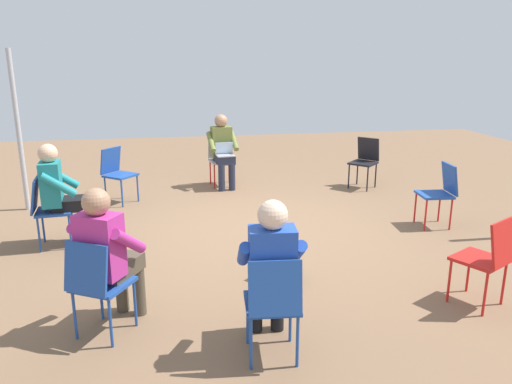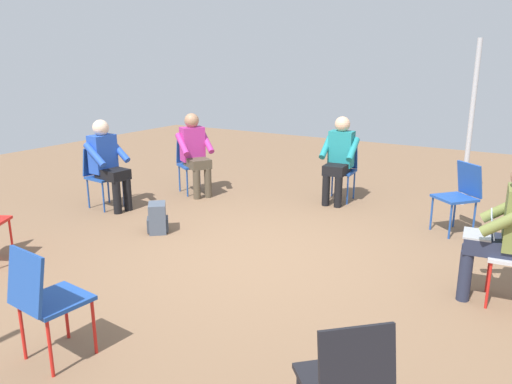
{
  "view_description": "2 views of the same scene",
  "coord_description": "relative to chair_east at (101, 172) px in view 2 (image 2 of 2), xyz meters",
  "views": [
    {
      "loc": [
        6.05,
        -1.1,
        2.24
      ],
      "look_at": [
        0.06,
        -0.04,
        0.54
      ],
      "focal_mm": 35.0,
      "sensor_mm": 36.0,
      "label": 1
    },
    {
      "loc": [
        -2.57,
        4.25,
        2.05
      ],
      "look_at": [
        0.07,
        -0.04,
        0.69
      ],
      "focal_mm": 35.0,
      "sensor_mm": 36.0,
      "label": 2
    }
  ],
  "objects": [
    {
      "name": "person_in_magenta",
      "position": [
        -0.7,
        -1.22,
        0.2
      ],
      "size": [
        0.63,
        0.62,
        1.24
      ],
      "rotation": [
        0.0,
        0.0,
        1.05
      ],
      "color": "#4C4233",
      "rests_on": "ground"
    },
    {
      "name": "chair_east",
      "position": [
        0.0,
        0.0,
        0.0
      ],
      "size": [
        0.47,
        0.43,
        0.85
      ],
      "rotation": [
        0.0,
        0.0,
        1.48
      ],
      "color": "#1E4799",
      "rests_on": "ground"
    },
    {
      "name": "person_with_laptop",
      "position": [
        -5.12,
        0.21,
        0.2
      ],
      "size": [
        0.55,
        0.53,
        1.24
      ],
      "rotation": [
        0.0,
        0.0,
        -1.45
      ],
      "color": "#23283D",
      "rests_on": "ground"
    },
    {
      "name": "chair_northwest",
      "position": [
        -4.67,
        2.6,
        0.0
      ],
      "size": [
        0.58,
        0.58,
        0.85
      ],
      "rotation": [
        0.0,
        0.0,
        -2.37
      ],
      "color": "black",
      "rests_on": "ground"
    },
    {
      "name": "tent_pole_far",
      "position": [
        -4.33,
        -2.79,
        0.66
      ],
      "size": [
        0.07,
        0.07,
        2.31
      ],
      "primitive_type": "cylinder",
      "color": "#B2B2B7",
      "rests_on": "ground"
    },
    {
      "name": "person_in_blue",
      "position": [
        -0.17,
        0.01,
        0.2
      ],
      "size": [
        0.54,
        0.52,
        1.24
      ],
      "rotation": [
        0.0,
        0.0,
        1.48
      ],
      "color": "black",
      "rests_on": "ground"
    },
    {
      "name": "ground_plane",
      "position": [
        -2.84,
        0.4,
        -0.5
      ],
      "size": [
        15.61,
        15.61,
        0.0
      ],
      "primitive_type": "plane",
      "color": "brown"
    },
    {
      "name": "person_in_teal",
      "position": [
        -2.74,
        -1.97,
        0.2
      ],
      "size": [
        0.52,
        0.54,
        1.24
      ],
      "rotation": [
        0.0,
        0.0,
        0.09
      ],
      "color": "black",
      "rests_on": "ground"
    },
    {
      "name": "chair_southwest",
      "position": [
        -4.48,
        -1.5,
        0.0
      ],
      "size": [
        0.58,
        0.59,
        0.85
      ],
      "rotation": [
        0.0,
        0.0,
        -0.7
      ],
      "color": "#1E4799",
      "rests_on": "ground"
    },
    {
      "name": "backpack_near_laptop_user",
      "position": [
        -1.4,
        0.4,
        -0.34
      ],
      "size": [
        0.33,
        0.34,
        0.36
      ],
      "rotation": [
        0.0,
        0.0,
        2.29
      ],
      "color": "#475160",
      "rests_on": "ground"
    },
    {
      "name": "chair_north",
      "position": [
        -2.59,
        2.8,
        0.0
      ],
      "size": [
        0.43,
        0.47,
        0.85
      ],
      "rotation": [
        0.0,
        0.0,
        3.05
      ],
      "color": "#1E4799",
      "rests_on": "ground"
    },
    {
      "name": "chair_south",
      "position": [
        -2.72,
        -2.14,
        0.0
      ],
      "size": [
        0.43,
        0.47,
        0.85
      ],
      "rotation": [
        0.0,
        0.0,
        0.09
      ],
      "color": "#1E4799",
      "rests_on": "ground"
    },
    {
      "name": "chair_southeast",
      "position": [
        -0.56,
        -1.31,
        0.0
      ],
      "size": [
        0.57,
        0.56,
        0.85
      ],
      "rotation": [
        0.0,
        0.0,
        1.05
      ],
      "color": "#1E4799",
      "rests_on": "ground"
    }
  ]
}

